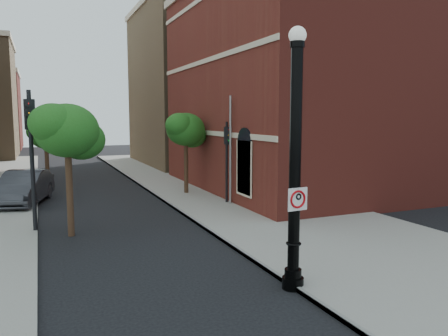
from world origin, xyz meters
name	(u,v)px	position (x,y,z in m)	size (l,w,h in m)	color
ground	(220,302)	(0.00, 0.00, 0.00)	(120.00, 120.00, 0.00)	black
sidewalk_right	(254,204)	(6.00, 10.00, 0.06)	(8.00, 60.00, 0.12)	gray
curb_edge	(179,210)	(2.05, 10.00, 0.07)	(0.10, 60.00, 0.14)	gray
brick_wall_building	(363,88)	(16.00, 14.00, 6.26)	(22.30, 16.30, 12.50)	maroon
bg_building_tan_b	(253,90)	(16.00, 30.00, 7.00)	(22.00, 14.00, 14.00)	#7D6344
lamppost	(295,172)	(2.05, 0.06, 3.03)	(0.55, 0.55, 6.56)	black
no_parking_sign	(298,199)	(2.04, -0.11, 2.37)	(0.58, 0.09, 0.58)	white
parked_car	(24,188)	(-4.60, 14.71, 0.85)	(1.79, 5.15, 1.70)	#2F2F34
traffic_signal_left	(31,138)	(-4.07, 8.50, 3.62)	(0.40, 0.47, 5.37)	black
traffic_signal_right	(227,149)	(4.80, 10.70, 2.80)	(0.31, 0.36, 4.15)	black
utility_pole	(230,152)	(4.80, 10.25, 2.70)	(0.11, 0.11, 5.41)	#999999
street_tree_a	(68,132)	(-2.81, 7.60, 3.84)	(2.70, 2.44, 4.87)	#362515
street_tree_b	(46,136)	(-3.37, 19.54, 3.21)	(2.27, 2.05, 4.09)	#362515
street_tree_c	(186,130)	(3.80, 14.15, 3.63)	(2.56, 2.31, 4.61)	#362515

